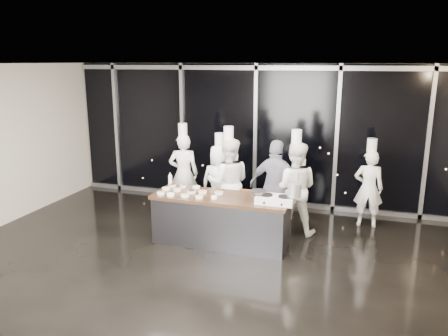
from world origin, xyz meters
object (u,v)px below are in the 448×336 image
object	(u,v)px
stove	(275,199)
chef_left	(220,183)
stock_pot	(294,190)
chef_center	(228,182)
frying_pan	(258,192)
chef_far_left	(184,173)
demo_counter	(221,219)
chef_right	(295,188)
guest	(276,187)
chef_side	(369,187)

from	to	relation	value
stove	chef_left	xyz separation A→B (m)	(-1.39, 1.19, -0.14)
stock_pot	chef_center	distance (m)	1.76
frying_pan	chef_far_left	distance (m)	2.45
demo_counter	chef_center	size ratio (longest dim) A/B	1.22
chef_far_left	chef_right	world-z (taller)	chef_right
demo_counter	frying_pan	world-z (taller)	frying_pan
frying_pan	guest	world-z (taller)	guest
chef_left	chef_side	size ratio (longest dim) A/B	1.03
stove	stock_pot	size ratio (longest dim) A/B	2.75
frying_pan	stock_pot	xyz separation A→B (m)	(0.62, -0.01, 0.09)
chef_far_left	chef_right	xyz separation A→B (m)	(2.47, -0.44, 0.01)
stove	guest	distance (m)	0.97
stove	chef_center	xyz separation A→B (m)	(-1.14, 0.98, -0.06)
frying_pan	chef_center	distance (m)	1.28
chef_right	chef_side	size ratio (longest dim) A/B	1.13
demo_counter	chef_side	world-z (taller)	chef_side
stove	chef_left	size ratio (longest dim) A/B	0.35
chef_far_left	guest	bearing A→B (deg)	148.62
stove	chef_left	bearing A→B (deg)	140.31
guest	chef_right	xyz separation A→B (m)	(0.34, 0.05, -0.00)
stock_pot	chef_right	distance (m)	1.03
frying_pan	chef_left	distance (m)	1.61
stock_pot	chef_center	size ratio (longest dim) A/B	0.12
chef_center	guest	bearing A→B (deg)	163.12
stock_pot	chef_right	bearing A→B (deg)	98.19
chef_side	stock_pot	bearing A→B (deg)	53.40
stove	chef_side	xyz separation A→B (m)	(1.52, 1.82, -0.16)
chef_far_left	chef_center	xyz separation A→B (m)	(1.16, -0.46, 0.02)
chef_far_left	chef_center	world-z (taller)	chef_center
stove	chef_right	bearing A→B (deg)	81.19
demo_counter	chef_right	xyz separation A→B (m)	(1.17, 0.91, 0.45)
chef_left	guest	size ratio (longest dim) A/B	1.02
chef_left	chef_right	size ratio (longest dim) A/B	0.92
guest	chef_right	size ratio (longest dim) A/B	0.90
stove	frying_pan	bearing A→B (deg)	176.47
frying_pan	chef_right	xyz separation A→B (m)	(0.48, 0.98, -0.16)
chef_side	chef_right	bearing A→B (deg)	28.42
chef_far_left	frying_pan	bearing A→B (deg)	126.21
chef_right	demo_counter	bearing A→B (deg)	36.45
demo_counter	chef_far_left	xyz separation A→B (m)	(-1.30, 1.35, 0.44)
frying_pan	chef_center	size ratio (longest dim) A/B	0.24
chef_right	chef_far_left	bearing A→B (deg)	-11.51
guest	chef_side	bearing A→B (deg)	-144.86
stove	chef_center	world-z (taller)	chef_center
chef_left	chef_side	xyz separation A→B (m)	(2.91, 0.63, -0.02)
demo_counter	chef_side	distance (m)	3.07
guest	chef_side	xyz separation A→B (m)	(1.69, 0.87, -0.10)
frying_pan	chef_right	world-z (taller)	chef_right
chef_far_left	demo_counter	bearing A→B (deg)	115.68
stock_pot	chef_side	bearing A→B (deg)	56.34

